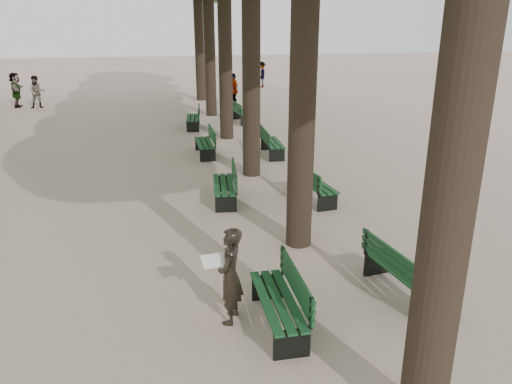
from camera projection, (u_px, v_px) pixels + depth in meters
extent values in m
plane|color=tan|center=(257.00, 337.00, 7.34)|extent=(120.00, 120.00, 0.00)
cylinder|color=#33261C|center=(464.00, 98.00, 4.55)|extent=(0.52, 0.52, 7.50)
cylinder|color=#33261C|center=(304.00, 58.00, 9.17)|extent=(0.52, 0.52, 7.50)
cylinder|color=#33261C|center=(251.00, 45.00, 13.80)|extent=(0.52, 0.52, 7.50)
cylinder|color=#33261C|center=(225.00, 39.00, 18.42)|extent=(0.52, 0.52, 7.50)
cylinder|color=#33261C|center=(209.00, 35.00, 23.05)|extent=(0.52, 0.52, 7.50)
cylinder|color=#33261C|center=(199.00, 32.00, 27.67)|extent=(0.52, 0.52, 7.50)
cube|color=black|center=(277.00, 313.00, 7.53)|extent=(0.54, 1.81, 0.45)
cube|color=#0E3219|center=(277.00, 300.00, 7.46)|extent=(0.56, 1.81, 0.04)
cube|color=#0E3219|center=(296.00, 282.00, 7.42)|extent=(0.06, 1.80, 0.40)
cube|color=black|center=(224.00, 193.00, 12.74)|extent=(0.71, 1.84, 0.45)
cube|color=#0E3219|center=(224.00, 185.00, 12.67)|extent=(0.73, 1.85, 0.04)
cube|color=#0E3219|center=(234.00, 174.00, 12.61)|extent=(0.23, 1.79, 0.40)
cube|color=black|center=(204.00, 149.00, 17.02)|extent=(0.53, 1.80, 0.45)
cube|color=#0E3219|center=(204.00, 143.00, 16.95)|extent=(0.55, 1.80, 0.04)
cube|color=#0E3219|center=(212.00, 135.00, 16.92)|extent=(0.05, 1.80, 0.40)
cube|color=black|center=(193.00, 123.00, 21.34)|extent=(0.71, 1.85, 0.45)
cube|color=#0E3219|center=(193.00, 118.00, 21.26)|extent=(0.73, 1.85, 0.04)
cube|color=#0E3219|center=(199.00, 111.00, 21.20)|extent=(0.24, 1.79, 0.40)
cube|color=black|center=(403.00, 283.00, 8.39)|extent=(0.75, 1.85, 0.45)
cube|color=#0E3219|center=(405.00, 271.00, 8.31)|extent=(0.77, 1.85, 0.04)
cube|color=#0E3219|center=(392.00, 259.00, 8.14)|extent=(0.27, 1.79, 0.40)
cube|color=black|center=(315.00, 192.00, 12.81)|extent=(0.73, 1.85, 0.45)
cube|color=#0E3219|center=(315.00, 184.00, 12.74)|extent=(0.75, 1.85, 0.04)
cube|color=#0E3219|center=(305.00, 175.00, 12.56)|extent=(0.25, 1.79, 0.40)
cube|color=black|center=(273.00, 149.00, 17.05)|extent=(0.60, 1.82, 0.45)
cube|color=#0E3219|center=(273.00, 143.00, 16.98)|extent=(0.62, 1.82, 0.04)
cube|color=#0E3219|center=(265.00, 135.00, 16.85)|extent=(0.12, 1.80, 0.40)
cube|color=black|center=(242.00, 117.00, 22.56)|extent=(0.69, 1.84, 0.45)
cube|color=#0E3219|center=(242.00, 112.00, 22.49)|extent=(0.71, 1.84, 0.04)
cube|color=#0E3219|center=(236.00, 107.00, 22.32)|extent=(0.21, 1.80, 0.40)
imported|color=black|center=(230.00, 276.00, 7.50)|extent=(0.52, 0.69, 1.54)
cube|color=white|center=(213.00, 261.00, 7.36)|extent=(0.37, 0.29, 0.12)
imported|color=#262628|center=(16.00, 90.00, 26.25)|extent=(0.49, 1.69, 1.80)
imported|color=#262628|center=(262.00, 75.00, 33.94)|extent=(0.69, 1.16, 1.72)
imported|color=#262628|center=(233.00, 90.00, 26.29)|extent=(0.60, 1.09, 1.76)
imported|color=#262628|center=(37.00, 92.00, 25.96)|extent=(0.85, 0.44, 1.67)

